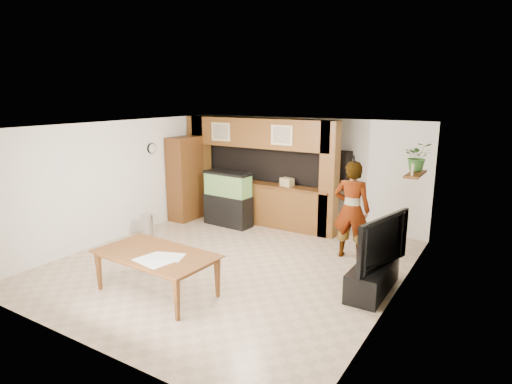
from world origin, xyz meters
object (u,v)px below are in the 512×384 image
Objects in this scene: pantry_cabinet at (185,179)px; television at (375,240)px; aquarium at (228,199)px; person at (352,210)px; dining_table at (155,274)px.

pantry_cabinet reaches higher than television.
television is (4.10, -1.73, 0.23)m from aquarium.
television is 0.75× the size of person.
pantry_cabinet reaches higher than dining_table.
person is 3.88m from dining_table.
aquarium is at bearing 110.28° from dining_table.
pantry_cabinet is 1.07× the size of dining_table.
aquarium is 3.85m from dining_table.
aquarium is at bearing 80.22° from television.
person is 0.99× the size of dining_table.
pantry_cabinet is at bearing -172.07° from aquarium.
pantry_cabinet is 1.09× the size of person.
pantry_cabinet is at bearing -11.74° from person.
pantry_cabinet is at bearing 126.81° from dining_table.
dining_table is (-2.12, -3.19, -0.62)m from person.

